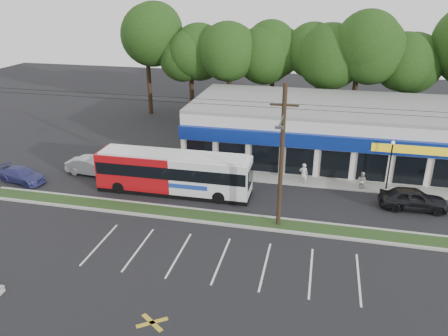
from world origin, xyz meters
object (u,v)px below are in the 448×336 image
car_silver (93,166)px  car_blue (22,175)px  metrobus (174,172)px  lamp_post (390,160)px  pedestrian_a (303,174)px  pedestrian_b (362,181)px  utility_pole (279,153)px  car_dark (413,199)px

car_silver → car_blue: bearing=124.3°
metrobus → car_silver: 8.54m
lamp_post → car_silver: 25.26m
pedestrian_a → pedestrian_b: bearing=-179.5°
car_silver → pedestrian_a: pedestrian_a is taller
lamp_post → metrobus: size_ratio=0.34×
utility_pole → metrobus: (-8.63, 3.57, -3.65)m
utility_pole → pedestrian_a: size_ratio=26.10×
pedestrian_a → utility_pole: bearing=77.4°
car_silver → car_blue: (-5.07, -2.86, -0.14)m
utility_pole → car_dark: (9.70, 4.83, -4.58)m
utility_pole → pedestrian_a: (1.44, 7.40, -4.46)m
pedestrian_a → pedestrian_b: pedestrian_a is taller
metrobus → pedestrian_a: (10.06, 3.82, -0.81)m
car_blue → pedestrian_b: (28.14, 5.00, 0.13)m
car_blue → car_silver: bearing=-47.8°
metrobus → pedestrian_b: (14.79, 4.00, -1.01)m
pedestrian_a → car_blue: bearing=10.0°
car_silver → pedestrian_b: size_ratio=3.10×
pedestrian_b → utility_pole: bearing=82.7°
car_silver → utility_pole: bearing=-103.0°
utility_pole → lamp_post: bearing=43.9°
lamp_post → pedestrian_b: bearing=-171.5°
utility_pole → pedestrian_b: size_ratio=32.91×
metrobus → car_silver: metrobus is taller
utility_pole → car_blue: 22.63m
metrobus → pedestrian_b: size_ratio=8.19×
car_dark → car_blue: (-31.66, -2.26, -0.20)m
utility_pole → lamp_post: utility_pole is taller
car_dark → car_blue: bearing=92.1°
utility_pole → car_silver: size_ratio=10.62×
lamp_post → pedestrian_a: size_ratio=2.22×
utility_pole → pedestrian_b: (6.17, 7.57, -4.65)m
pedestrian_b → lamp_post: bearing=-139.6°
car_blue → pedestrian_a: (23.40, 4.82, 0.33)m
car_dark → car_silver: bearing=86.7°
pedestrian_a → pedestrian_b: (4.73, 0.18, -0.20)m
car_blue → pedestrian_b: bearing=-67.2°
lamp_post → car_blue: bearing=-170.0°
car_silver → car_blue: car_silver is taller
car_dark → car_blue: size_ratio=1.12×
metrobus → car_blue: size_ratio=2.86×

